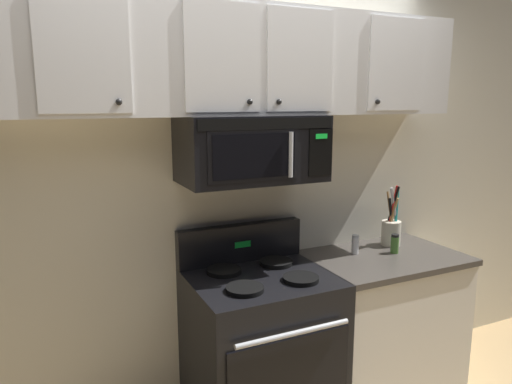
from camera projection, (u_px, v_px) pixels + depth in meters
The scene contains 8 objects.
back_wall at pixel (234, 183), 2.77m from camera, with size 5.20×0.10×2.70m, color silver.
stove_range at pixel (261, 350), 2.61m from camera, with size 0.76×0.69×1.12m.
over_range_microwave at pixel (252, 149), 2.50m from camera, with size 0.76×0.43×0.35m.
upper_cabinets at pixel (249, 62), 2.44m from camera, with size 2.50×0.36×0.55m.
counter_segment at pixel (381, 323), 2.97m from camera, with size 0.93×0.65×0.90m.
utensil_crock_cream at pixel (391, 229), 3.07m from camera, with size 0.13×0.12×0.39m.
salt_shaker at pixel (355, 245), 2.89m from camera, with size 0.04×0.04×0.12m.
spice_jar at pixel (395, 244), 2.91m from camera, with size 0.05×0.05×0.12m.
Camera 1 is at (-1.05, -1.73, 1.82)m, focal length 33.12 mm.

